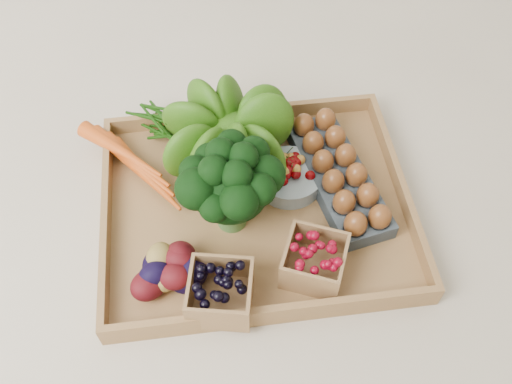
{
  "coord_description": "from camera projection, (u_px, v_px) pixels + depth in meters",
  "views": [
    {
      "loc": [
        -0.08,
        -0.59,
        0.87
      ],
      "look_at": [
        0.0,
        0.0,
        0.06
      ],
      "focal_mm": 40.0,
      "sensor_mm": 36.0,
      "label": 1
    }
  ],
  "objects": [
    {
      "name": "punnet_raspberry",
      "position": [
        314.0,
        261.0,
        0.94
      ],
      "size": [
        0.13,
        0.13,
        0.07
      ],
      "primitive_type": "cube",
      "rotation": [
        0.0,
        0.0,
        -0.41
      ],
      "color": "maroon",
      "rests_on": "tray"
    },
    {
      "name": "potatoes",
      "position": [
        167.0,
        266.0,
        0.93
      ],
      "size": [
        0.14,
        0.14,
        0.08
      ],
      "primitive_type": null,
      "color": "#400A0E",
      "rests_on": "tray"
    },
    {
      "name": "tray",
      "position": [
        256.0,
        209.0,
        1.05
      ],
      "size": [
        0.55,
        0.45,
        0.01
      ],
      "primitive_type": "cube",
      "color": "#9B7041",
      "rests_on": "ground"
    },
    {
      "name": "lettuce",
      "position": [
        228.0,
        127.0,
        1.05
      ],
      "size": [
        0.17,
        0.17,
        0.17
      ],
      "primitive_type": "sphere",
      "color": "#1F4C0C",
      "rests_on": "tray"
    },
    {
      "name": "ground",
      "position": [
        256.0,
        211.0,
        1.06
      ],
      "size": [
        4.0,
        4.0,
        0.0
      ],
      "primitive_type": "plane",
      "color": "beige",
      "rests_on": "ground"
    },
    {
      "name": "punnet_blackberry",
      "position": [
        221.0,
        292.0,
        0.9
      ],
      "size": [
        0.12,
        0.12,
        0.07
      ],
      "primitive_type": "cube",
      "rotation": [
        0.0,
        0.0,
        -0.2
      ],
      "color": "black",
      "rests_on": "tray"
    },
    {
      "name": "egg_carton",
      "position": [
        338.0,
        178.0,
        1.06
      ],
      "size": [
        0.16,
        0.3,
        0.03
      ],
      "primitive_type": "cube",
      "rotation": [
        0.0,
        0.0,
        0.2
      ],
      "color": "#3D474D",
      "rests_on": "tray"
    },
    {
      "name": "broccoli",
      "position": [
        231.0,
        199.0,
        0.97
      ],
      "size": [
        0.17,
        0.17,
        0.14
      ],
      "primitive_type": null,
      "color": "black",
      "rests_on": "tray"
    },
    {
      "name": "carrots",
      "position": [
        131.0,
        160.0,
        1.08
      ],
      "size": [
        0.22,
        0.16,
        0.05
      ],
      "primitive_type": null,
      "color": "#CC4C12",
      "rests_on": "tray"
    },
    {
      "name": "cherry_bowl",
      "position": [
        289.0,
        177.0,
        1.06
      ],
      "size": [
        0.13,
        0.13,
        0.03
      ],
      "primitive_type": "cylinder",
      "color": "#8C9EA5",
      "rests_on": "tray"
    }
  ]
}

